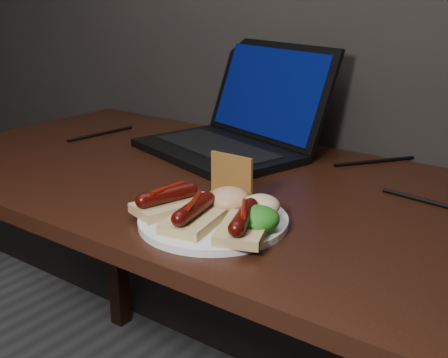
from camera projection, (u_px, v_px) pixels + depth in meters
The scene contains 11 objects.
desk at pixel (216, 218), 1.18m from camera, with size 1.40×0.70×0.75m.
laptop at pixel (237, 128), 1.33m from camera, with size 0.45×0.43×0.25m.
desk_cables at pixel (260, 160), 1.26m from camera, with size 0.92×0.41×0.01m.
plate at pixel (213, 220), 0.92m from camera, with size 0.25×0.25×0.01m, color white.
bread_sausage_left at pixel (168, 201), 0.94m from camera, with size 0.10×0.13×0.04m.
bread_sausage_center at pixel (194, 215), 0.89m from camera, with size 0.09×0.13×0.04m.
bread_sausage_right at pixel (244, 224), 0.85m from camera, with size 0.11×0.13×0.04m.
crispbread at pixel (232, 178), 0.98m from camera, with size 0.09×0.01×0.09m, color #A5702D.
salad_greens at pixel (257, 219), 0.87m from camera, with size 0.07×0.07×0.04m, color #1A6313.
salsa_mound at pixel (229, 199), 0.95m from camera, with size 0.07×0.07×0.04m, color maroon.
coleslaw_mound at pixel (261, 206), 0.92m from camera, with size 0.06×0.06×0.04m, color silver.
Camera 1 is at (0.66, 0.51, 1.12)m, focal length 45.00 mm.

